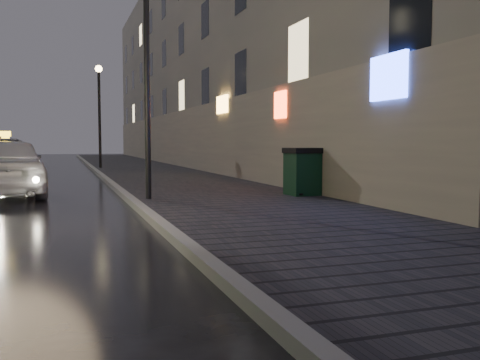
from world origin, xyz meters
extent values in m
plane|color=black|center=(0.00, 0.00, 0.00)|extent=(120.00, 120.00, 0.00)
cube|color=black|center=(3.90, 21.00, 0.07)|extent=(4.60, 58.00, 0.15)
cube|color=slate|center=(1.50, 21.00, 0.07)|extent=(0.20, 58.00, 0.15)
cube|color=#605B54|center=(7.10, 25.00, 6.50)|extent=(1.80, 50.00, 13.00)
cylinder|color=black|center=(1.85, 6.00, 2.65)|extent=(0.14, 0.14, 5.00)
cylinder|color=black|center=(1.85, 22.00, 2.65)|extent=(0.14, 0.14, 5.00)
sphere|color=#FFD88C|center=(1.85, 22.00, 5.25)|extent=(0.36, 0.36, 0.36)
cube|color=black|center=(5.73, 5.67, 0.68)|extent=(0.77, 0.77, 1.07)
cube|color=black|center=(5.73, 5.67, 1.29)|extent=(0.83, 0.83, 0.13)
imported|color=silver|center=(-1.57, 9.11, 0.83)|extent=(2.51, 5.05, 1.66)
imported|color=silver|center=(-2.56, 20.77, 0.83)|extent=(2.73, 5.86, 1.66)
camera|label=1|loc=(-0.13, -6.74, 1.52)|focal=40.00mm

